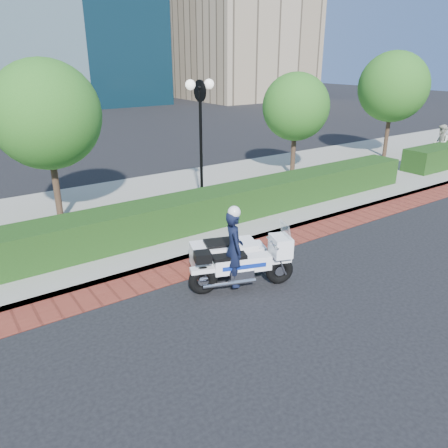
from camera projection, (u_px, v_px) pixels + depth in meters
ground at (279, 273)px, 10.87m from camera, size 120.00×120.00×0.00m
brick_strip at (243, 252)px, 12.01m from camera, size 60.00×1.00×0.01m
sidewalk at (166, 206)px, 15.43m from camera, size 60.00×8.00×0.15m
hedge_main at (202, 209)px, 13.39m from camera, size 18.00×1.20×1.00m
lamppost at (201, 124)px, 14.31m from camera, size 1.02×0.70×4.21m
tree_b at (46, 115)px, 12.74m from camera, size 3.20×3.20×4.89m
tree_c at (296, 107)px, 18.20m from camera, size 2.80×2.80×4.30m
tree_d at (393, 87)px, 21.46m from camera, size 3.40×3.40×5.16m
police_motorcycle at (234, 255)px, 10.20m from camera, size 2.44×2.19×2.04m
pedestrian at (440, 143)px, 21.36m from camera, size 1.09×1.03×1.79m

